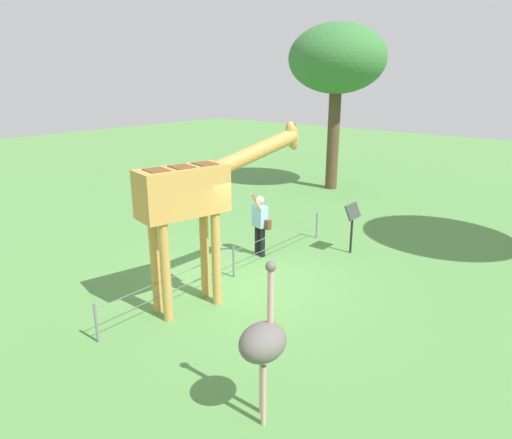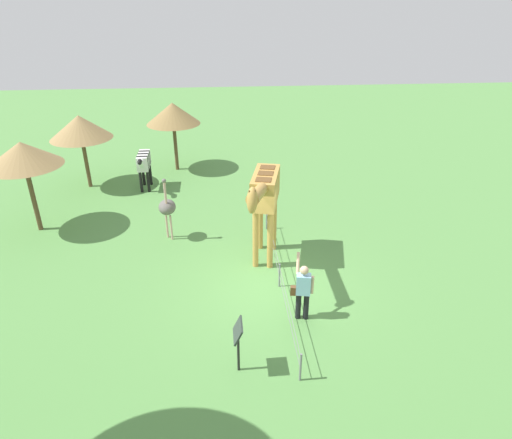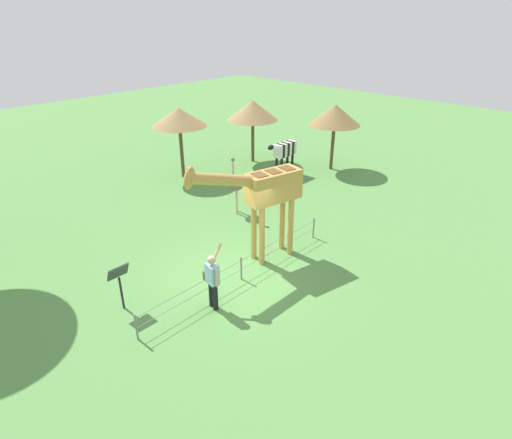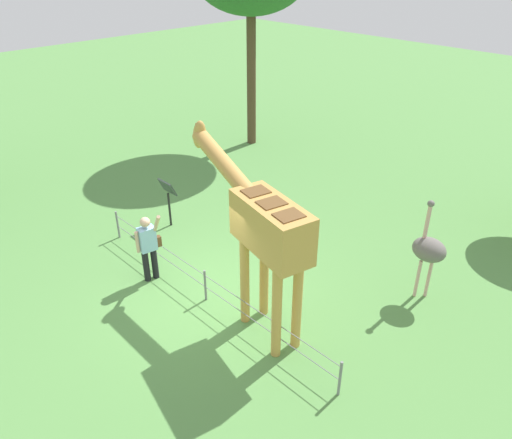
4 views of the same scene
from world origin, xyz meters
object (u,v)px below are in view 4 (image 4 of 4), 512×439
ostrich (429,250)px  info_sign (168,193)px  visitor (148,245)px  giraffe (262,225)px

ostrich → info_sign: 6.52m
visitor → ostrich: size_ratio=0.78×
visitor → info_sign: visitor is taller
giraffe → info_sign: giraffe is taller
giraffe → ostrich: 3.69m
giraffe → visitor: 3.16m
ostrich → info_sign: bearing=18.4°
visitor → info_sign: bearing=-45.7°
giraffe → visitor: (2.75, 0.71, -1.37)m
visitor → giraffe: bearing=-165.5°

